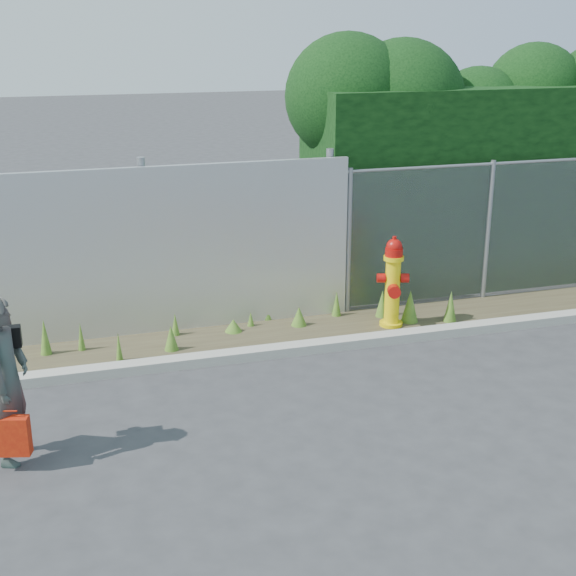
{
  "coord_description": "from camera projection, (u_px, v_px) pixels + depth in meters",
  "views": [
    {
      "loc": [
        -2.8,
        -6.94,
        3.91
      ],
      "look_at": [
        -0.3,
        1.4,
        1.0
      ],
      "focal_mm": 50.0,
      "sensor_mm": 36.0,
      "label": 1
    }
  ],
  "objects": [
    {
      "name": "chainlink_fence",
      "position": [
        551.0,
        225.0,
        11.86
      ],
      "size": [
        6.5,
        0.07,
        2.05
      ],
      "color": "gray",
      "rests_on": "ground"
    },
    {
      "name": "ground",
      "position": [
        354.0,
        418.0,
        8.31
      ],
      "size": [
        80.0,
        80.0,
        0.0
      ],
      "primitive_type": "plane",
      "color": "#343537",
      "rests_on": "ground"
    },
    {
      "name": "red_tote_bag",
      "position": [
        11.0,
        436.0,
        7.22
      ],
      "size": [
        0.34,
        0.12,
        0.44
      ],
      "rotation": [
        0.0,
        0.0,
        -0.27
      ],
      "color": "#A71709"
    },
    {
      "name": "corrugated_fence",
      "position": [
        20.0,
        262.0,
        9.81
      ],
      "size": [
        8.5,
        0.21,
        2.3
      ],
      "color": "silver",
      "rests_on": "ground"
    },
    {
      "name": "woman",
      "position": [
        7.0,
        380.0,
        7.3
      ],
      "size": [
        0.54,
        0.67,
        1.6
      ],
      "primitive_type": "imported",
      "rotation": [
        0.0,
        0.0,
        1.26
      ],
      "color": "#0F6458",
      "rests_on": "ground"
    },
    {
      "name": "curb",
      "position": [
        302.0,
        348.0,
        9.92
      ],
      "size": [
        16.0,
        0.22,
        0.12
      ],
      "primitive_type": "cube",
      "color": "#A9A698",
      "rests_on": "ground"
    },
    {
      "name": "black_shoulder_bag",
      "position": [
        6.0,
        337.0,
        7.35
      ],
      "size": [
        0.26,
        0.11,
        0.2
      ],
      "rotation": [
        0.0,
        0.0,
        -0.05
      ],
      "color": "black"
    },
    {
      "name": "fire_hydrant",
      "position": [
        393.0,
        284.0,
        10.59
      ],
      "size": [
        0.42,
        0.38,
        1.25
      ],
      "rotation": [
        0.0,
        0.0,
        -0.29
      ],
      "color": "yellow",
      "rests_on": "ground"
    },
    {
      "name": "weed_strip",
      "position": [
        319.0,
        320.0,
        10.69
      ],
      "size": [
        16.0,
        1.31,
        0.54
      ],
      "color": "#453C27",
      "rests_on": "ground"
    },
    {
      "name": "hedge",
      "position": [
        521.0,
        142.0,
        12.5
      ],
      "size": [
        7.66,
        2.18,
        3.78
      ],
      "color": "black",
      "rests_on": "ground"
    }
  ]
}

